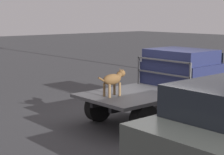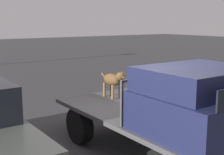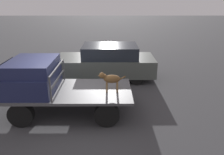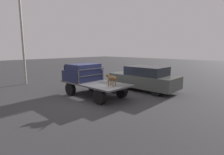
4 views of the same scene
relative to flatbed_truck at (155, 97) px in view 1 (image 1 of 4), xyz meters
name	(u,v)px [view 1 (image 1 of 4)]	position (x,y,z in m)	size (l,w,h in m)	color
ground_plane	(154,119)	(0.00, 0.00, -0.59)	(80.00, 80.00, 0.00)	#38383A
flatbed_truck	(155,97)	(0.00, 0.00, 0.00)	(4.02, 1.96, 0.80)	black
truck_cab	(183,68)	(1.13, 0.00, 0.68)	(1.60, 1.84, 0.99)	#1E2347
truck_headboard	(163,69)	(0.29, 0.00, 0.72)	(0.04, 1.84, 0.76)	#4C4C4F
dog	(114,79)	(-1.34, 0.10, 0.61)	(0.86, 0.26, 0.65)	brown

